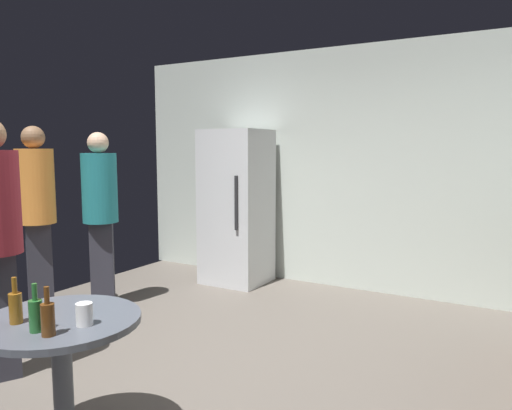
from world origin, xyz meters
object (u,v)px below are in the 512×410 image
Objects in this scene: plastic_cup_white at (84,314)px; person_in_teal_shirt at (100,206)px; beer_bottle_amber at (16,307)px; beer_bottle_brown at (48,318)px; beer_bottle_green at (36,314)px; foreground_table at (61,338)px; person_in_orange_shirt at (37,205)px; refrigerator at (237,207)px.

plastic_cup_white is 0.06× the size of person_in_teal_shirt.
beer_bottle_amber is 1.00× the size of beer_bottle_brown.
beer_bottle_amber is 1.00× the size of beer_bottle_green.
foreground_table is 2.46m from person_in_orange_shirt.
foreground_table is at bearing 0.44° from person_in_teal_shirt.
beer_bottle_amber and beer_bottle_brown have the same top height.
beer_bottle_green is 0.13× the size of person_in_teal_shirt.
refrigerator is at bearing 107.11° from beer_bottle_green.
beer_bottle_amber is at bearing -75.61° from refrigerator.
refrigerator is 16.36× the size of plastic_cup_white.
person_in_teal_shirt reaches higher than beer_bottle_amber.
refrigerator is 3.43m from foreground_table.
refrigerator is at bearing 112.88° from person_in_teal_shirt.
beer_bottle_amber is 0.13× the size of person_in_teal_shirt.
person_in_orange_shirt is 1.03× the size of person_in_teal_shirt.
foreground_table is 0.46× the size of person_in_teal_shirt.
beer_bottle_brown is 2.67m from person_in_orange_shirt.
beer_bottle_green reaches higher than foreground_table.
person_in_teal_shirt is (-1.68, 1.82, 0.39)m from foreground_table.
beer_bottle_amber is at bearing -4.01° from person_in_teal_shirt.
plastic_cup_white is 2.62m from person_in_teal_shirt.
person_in_teal_shirt reaches higher than foreground_table.
beer_bottle_green is 0.21m from plastic_cup_white.
person_in_orange_shirt is (-2.01, 1.35, 0.42)m from foreground_table.
person_in_teal_shirt is at bearing 131.06° from beer_bottle_green.
foreground_table is at bearing -72.98° from refrigerator.
foreground_table is at bearing 130.08° from beer_bottle_brown.
person_in_orange_shirt is (-1.89, 1.51, 0.24)m from beer_bottle_amber.
beer_bottle_brown reaches higher than plastic_cup_white.
beer_bottle_green is at bearing -3.76° from person_in_orange_shirt.
plastic_cup_white is (1.19, -3.28, -0.11)m from refrigerator.
person_in_teal_shirt is (-1.74, 1.99, 0.20)m from beer_bottle_green.
person_in_teal_shirt is at bearing -114.87° from refrigerator.
beer_bottle_brown is at bearing -49.92° from foreground_table.
beer_bottle_brown is 0.18m from plastic_cup_white.
refrigerator is 1.00× the size of person_in_orange_shirt.
person_in_teal_shirt is (-1.87, 1.82, 0.23)m from plastic_cup_white.
foreground_table is 7.27× the size of plastic_cup_white.
foreground_table is at bearing 108.89° from beer_bottle_green.
plastic_cup_white is at bearing 78.06° from beer_bottle_brown.
refrigerator reaches higher than plastic_cup_white.
beer_bottle_amber and beer_bottle_green have the same top height.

